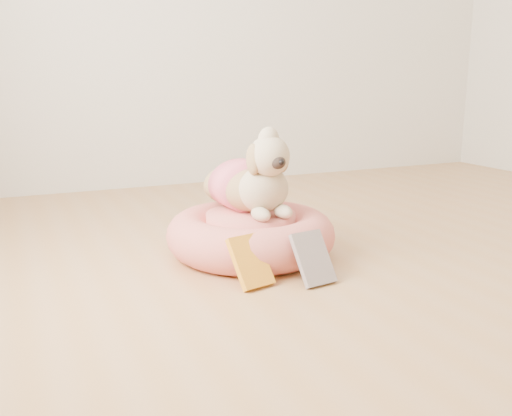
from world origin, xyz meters
name	(u,v)px	position (x,y,z in m)	size (l,w,h in m)	color
floor	(491,293)	(0.00, 0.00, 0.00)	(4.50, 4.50, 0.00)	tan
pet_bed	(251,235)	(-0.55, 0.69, 0.08)	(0.65, 0.65, 0.17)	#DA6A55
dog	(252,168)	(-0.53, 0.72, 0.34)	(0.32, 0.47, 0.34)	brown
book_yellow	(251,262)	(-0.68, 0.39, 0.08)	(0.12, 0.02, 0.18)	yellow
book_white	(313,258)	(-0.48, 0.33, 0.08)	(0.12, 0.02, 0.19)	white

